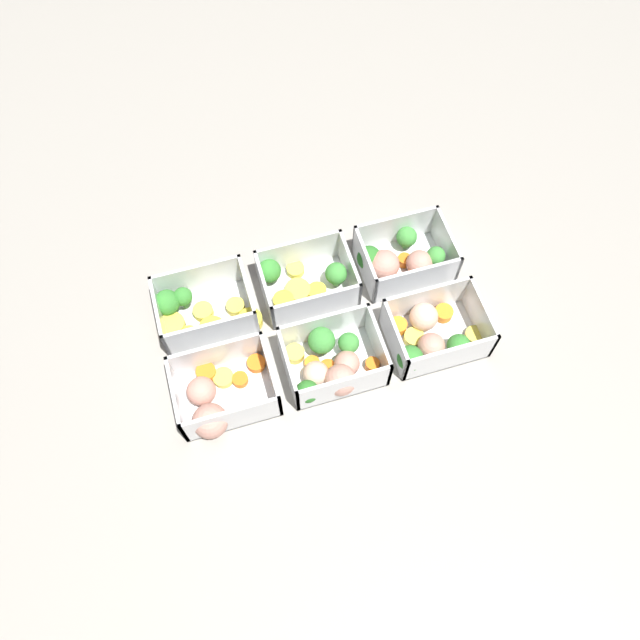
{
  "coord_description": "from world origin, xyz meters",
  "views": [
    {
      "loc": [
        0.12,
        0.4,
        0.85
      ],
      "look_at": [
        0.0,
        0.0,
        0.02
      ],
      "focal_mm": 35.0,
      "sensor_mm": 36.0,
      "label": 1
    }
  ],
  "objects_px": {
    "container_near_left": "(400,259)",
    "container_far_center": "(331,363)",
    "container_far_right": "(218,396)",
    "container_far_left": "(432,335)",
    "container_near_center": "(304,282)",
    "container_near_right": "(200,310)"
  },
  "relations": [
    {
      "from": "container_near_center",
      "to": "container_far_right",
      "type": "relative_size",
      "value": 1.0
    },
    {
      "from": "container_near_left",
      "to": "container_far_center",
      "type": "distance_m",
      "value": 0.21
    },
    {
      "from": "container_near_center",
      "to": "container_far_left",
      "type": "height_order",
      "value": "same"
    },
    {
      "from": "container_near_left",
      "to": "container_far_center",
      "type": "height_order",
      "value": "same"
    },
    {
      "from": "container_far_left",
      "to": "container_far_center",
      "type": "distance_m",
      "value": 0.15
    },
    {
      "from": "container_near_left",
      "to": "container_far_left",
      "type": "relative_size",
      "value": 0.96
    },
    {
      "from": "container_near_left",
      "to": "container_near_right",
      "type": "height_order",
      "value": "same"
    },
    {
      "from": "container_far_left",
      "to": "container_far_center",
      "type": "xyz_separation_m",
      "value": [
        0.15,
        0.0,
        0.0
      ]
    },
    {
      "from": "container_near_left",
      "to": "container_near_right",
      "type": "xyz_separation_m",
      "value": [
        0.32,
        -0.0,
        -0.0
      ]
    },
    {
      "from": "container_far_center",
      "to": "container_far_right",
      "type": "distance_m",
      "value": 0.17
    },
    {
      "from": "container_far_left",
      "to": "container_far_center",
      "type": "relative_size",
      "value": 1.08
    },
    {
      "from": "container_far_left",
      "to": "container_far_center",
      "type": "bearing_deg",
      "value": 0.6
    },
    {
      "from": "container_near_left",
      "to": "container_far_right",
      "type": "relative_size",
      "value": 1.04
    },
    {
      "from": "container_far_center",
      "to": "container_near_right",
      "type": "bearing_deg",
      "value": -40.58
    },
    {
      "from": "container_near_right",
      "to": "container_far_center",
      "type": "distance_m",
      "value": 0.21
    },
    {
      "from": "container_far_center",
      "to": "container_far_left",
      "type": "bearing_deg",
      "value": -179.4
    },
    {
      "from": "container_far_right",
      "to": "container_near_right",
      "type": "bearing_deg",
      "value": -91.48
    },
    {
      "from": "container_near_right",
      "to": "container_near_left",
      "type": "bearing_deg",
      "value": 179.77
    },
    {
      "from": "container_near_center",
      "to": "container_far_center",
      "type": "xyz_separation_m",
      "value": [
        -0.0,
        0.14,
        0.0
      ]
    },
    {
      "from": "container_near_right",
      "to": "container_far_left",
      "type": "height_order",
      "value": "same"
    },
    {
      "from": "container_near_right",
      "to": "container_far_left",
      "type": "relative_size",
      "value": 1.05
    },
    {
      "from": "container_near_left",
      "to": "container_far_right",
      "type": "bearing_deg",
      "value": 23.55
    }
  ]
}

